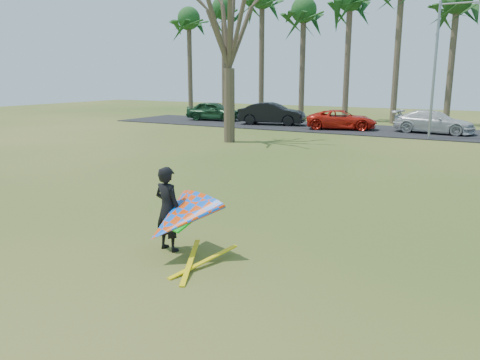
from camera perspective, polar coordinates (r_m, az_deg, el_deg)
The scene contains 13 objects.
ground at distance 10.91m, azimuth -5.19°, elevation -7.65°, with size 100.00×100.00×0.00m, color #204B10.
parking_strip at distance 34.12m, azimuth 19.34°, elevation 5.56°, with size 46.00×7.00×0.06m, color black.
palm_0 at distance 48.56m, azimuth -6.26°, elevation 18.85°, with size 4.84×4.84×10.84m.
palm_1 at distance 46.46m, azimuth -1.99°, elevation 20.05°, with size 4.84×4.84×11.54m.
palm_3 at distance 42.82m, azimuth 7.78°, elevation 19.68°, with size 4.84×4.84×10.84m.
palm_6 at distance 39.97m, azimuth 24.96°, elevation 19.20°, with size 4.84×4.84×10.84m.
bare_tree_left at distance 27.38m, azimuth -1.37°, elevation 19.15°, with size 6.60×6.60×9.70m.
streetlight at distance 30.64m, azimuth 22.99°, elevation 12.89°, with size 2.28×0.18×8.00m.
car_0 at distance 40.46m, azimuth -3.20°, elevation 8.41°, with size 1.89×4.71×1.60m, color #183D20.
car_1 at distance 36.87m, azimuth 3.92°, elevation 8.07°, with size 1.79×5.14×1.69m, color black.
car_2 at distance 34.32m, azimuth 12.28°, elevation 7.21°, with size 2.26×4.90×1.36m, color red.
car_3 at distance 33.73m, azimuth 22.54°, elevation 6.56°, with size 2.08×5.11×1.48m, color silver.
kite_flyer at distance 9.92m, azimuth -7.77°, elevation -4.55°, with size 2.13×2.39×2.03m.
Camera 1 is at (5.84, -8.41, 3.75)m, focal length 35.00 mm.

